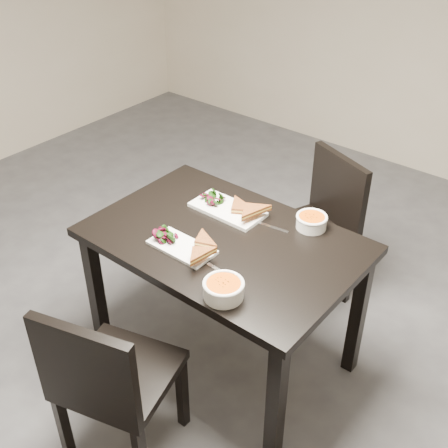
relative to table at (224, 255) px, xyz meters
The scene contains 14 objects.
ground 0.74m from the table, behind, with size 5.00×5.00×0.00m, color #47474C.
table is the anchor object (origin of this frame).
chair_near 0.75m from the table, 88.78° to the right, with size 0.52×0.52×0.85m.
chair_far 0.76m from the table, 84.64° to the left, with size 0.55×0.55×0.85m.
plate_near 0.23m from the table, 115.34° to the right, with size 0.29×0.15×0.01m, color white.
sandwich_near 0.22m from the table, 97.23° to the right, with size 0.15×0.11×0.05m, color #9F5121, non-canonical shape.
salad_near 0.29m from the table, 135.65° to the right, with size 0.09×0.08×0.04m, color black, non-canonical shape.
soup_bowl_near 0.42m from the table, 51.10° to the right, with size 0.16×0.16×0.07m.
cutlery_near 0.28m from the table, 51.92° to the right, with size 0.18×0.02×0.00m, color silver.
plate_far 0.24m from the table, 124.64° to the left, with size 0.35×0.18×0.02m, color white.
sandwich_far 0.23m from the table, 109.48° to the left, with size 0.18×0.13×0.06m, color #9F5121, non-canonical shape.
salad_far 0.32m from the table, 141.46° to the left, with size 0.11×0.10×0.05m, color black, non-canonical shape.
soup_bowl_far 0.43m from the table, 49.89° to the left, with size 0.14×0.14×0.06m.
cutlery_far 0.25m from the table, 59.80° to the left, with size 0.18×0.02×0.00m, color silver.
Camera 1 is at (1.64, -1.64, 2.20)m, focal length 45.15 mm.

